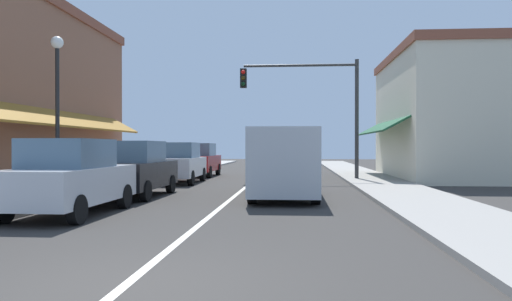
{
  "coord_description": "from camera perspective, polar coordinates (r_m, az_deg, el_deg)",
  "views": [
    {
      "loc": [
        1.95,
        -5.36,
        1.59
      ],
      "look_at": [
        0.32,
        14.99,
        1.43
      ],
      "focal_mm": 34.68,
      "sensor_mm": 36.0,
      "label": 1
    }
  ],
  "objects": [
    {
      "name": "ground_plane",
      "position": [
        23.49,
        -0.2,
        -3.44
      ],
      "size": [
        80.0,
        80.0,
        0.0
      ],
      "primitive_type": "plane",
      "color": "#33302D"
    },
    {
      "name": "sidewalk_left",
      "position": [
        24.56,
        -13.11,
        -3.14
      ],
      "size": [
        2.6,
        56.0,
        0.12
      ],
      "primitive_type": "cube",
      "color": "#A39E99",
      "rests_on": "ground"
    },
    {
      "name": "sidewalk_right",
      "position": [
        23.68,
        13.21,
        -3.27
      ],
      "size": [
        2.6,
        56.0,
        0.12
      ],
      "primitive_type": "cube",
      "color": "gray",
      "rests_on": "ground"
    },
    {
      "name": "lane_center_stripe",
      "position": [
        23.49,
        -0.2,
        -3.43
      ],
      "size": [
        0.14,
        52.0,
        0.01
      ],
      "primitive_type": "cube",
      "color": "silver",
      "rests_on": "ground"
    },
    {
      "name": "storefront_left_block",
      "position": [
        20.51,
        -27.21,
        5.9
      ],
      "size": [
        5.31,
        14.2,
        7.11
      ],
      "color": "#8E5B42",
      "rests_on": "ground"
    },
    {
      "name": "storefront_right_block",
      "position": [
        26.57,
        21.6,
        3.78
      ],
      "size": [
        7.15,
        10.2,
        6.29
      ],
      "color": "beige",
      "rests_on": "ground"
    },
    {
      "name": "parked_car_nearest_left",
      "position": [
        12.22,
        -20.66,
        -2.93
      ],
      "size": [
        1.82,
        4.12,
        1.77
      ],
      "rotation": [
        0.0,
        0.0,
        -0.01
      ],
      "color": "#B7BABF",
      "rests_on": "ground"
    },
    {
      "name": "parked_car_second_left",
      "position": [
        16.11,
        -13.84,
        -2.1
      ],
      "size": [
        1.84,
        4.13,
        1.77
      ],
      "rotation": [
        0.0,
        0.0,
        -0.02
      ],
      "color": "black",
      "rests_on": "ground"
    },
    {
      "name": "parked_car_third_left",
      "position": [
        21.78,
        -8.86,
        -1.43
      ],
      "size": [
        1.83,
        4.13,
        1.77
      ],
      "rotation": [
        0.0,
        0.0,
        0.02
      ],
      "color": "silver",
      "rests_on": "ground"
    },
    {
      "name": "parked_car_far_left",
      "position": [
        26.65,
        -6.58,
        -1.09
      ],
      "size": [
        1.81,
        4.12,
        1.77
      ],
      "rotation": [
        0.0,
        0.0,
        -0.01
      ],
      "color": "maroon",
      "rests_on": "ground"
    },
    {
      "name": "van_in_lane",
      "position": [
        15.27,
        3.39,
        -1.22
      ],
      "size": [
        2.02,
        5.19,
        2.12
      ],
      "rotation": [
        0.0,
        0.0,
        -0.0
      ],
      "color": "#B2B7BC",
      "rests_on": "ground"
    },
    {
      "name": "traffic_signal_mast_arm",
      "position": [
        23.39,
        6.85,
        6.1
      ],
      "size": [
        5.53,
        0.5,
        5.66
      ],
      "color": "#333333",
      "rests_on": "ground"
    },
    {
      "name": "street_lamp_left_near",
      "position": [
        15.7,
        -21.94,
        6.47
      ],
      "size": [
        0.36,
        0.36,
        4.83
      ],
      "color": "black",
      "rests_on": "ground"
    }
  ]
}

